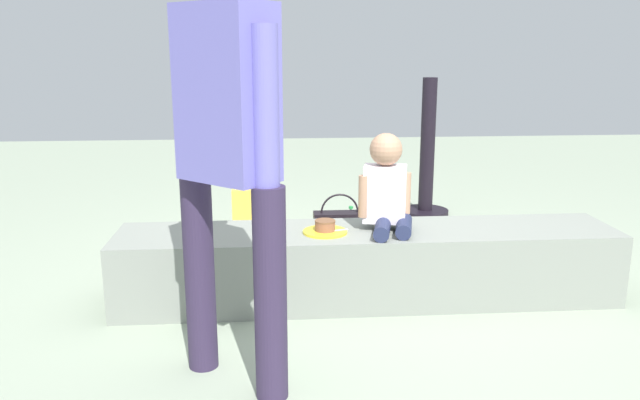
{
  "coord_description": "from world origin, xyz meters",
  "views": [
    {
      "loc": [
        -0.48,
        -2.97,
        1.25
      ],
      "look_at": [
        -0.27,
        -0.38,
        0.62
      ],
      "focal_mm": 34.97,
      "sensor_mm": 36.0,
      "label": 1
    }
  ],
  "objects_px": {
    "cake_plate": "(325,229)",
    "water_bottle_near_gift": "(243,254)",
    "child_seated": "(387,188)",
    "cake_box_white": "(395,257)",
    "gift_bag": "(250,210)",
    "adult_standing": "(228,123)",
    "handbag_black_leather": "(339,230)",
    "water_bottle_far_side": "(351,221)",
    "handbag_brown_canvas": "(502,249)"
  },
  "relations": [
    {
      "from": "cake_plate",
      "to": "water_bottle_near_gift",
      "type": "bearing_deg",
      "value": 128.64
    },
    {
      "from": "child_seated",
      "to": "cake_box_white",
      "type": "relative_size",
      "value": 1.43
    },
    {
      "from": "child_seated",
      "to": "gift_bag",
      "type": "height_order",
      "value": "child_seated"
    },
    {
      "from": "adult_standing",
      "to": "handbag_black_leather",
      "type": "bearing_deg",
      "value": 69.81
    },
    {
      "from": "child_seated",
      "to": "water_bottle_far_side",
      "type": "height_order",
      "value": "child_seated"
    },
    {
      "from": "adult_standing",
      "to": "handbag_brown_canvas",
      "type": "distance_m",
      "value": 2.14
    },
    {
      "from": "cake_plate",
      "to": "gift_bag",
      "type": "xyz_separation_m",
      "value": [
        -0.41,
        1.29,
        -0.23
      ]
    },
    {
      "from": "water_bottle_near_gift",
      "to": "cake_box_white",
      "type": "height_order",
      "value": "water_bottle_near_gift"
    },
    {
      "from": "cake_plate",
      "to": "handbag_brown_canvas",
      "type": "relative_size",
      "value": 0.8
    },
    {
      "from": "adult_standing",
      "to": "handbag_black_leather",
      "type": "relative_size",
      "value": 4.43
    },
    {
      "from": "water_bottle_far_side",
      "to": "gift_bag",
      "type": "bearing_deg",
      "value": 173.57
    },
    {
      "from": "adult_standing",
      "to": "water_bottle_near_gift",
      "type": "xyz_separation_m",
      "value": [
        -0.02,
        1.27,
        -0.91
      ]
    },
    {
      "from": "handbag_brown_canvas",
      "to": "child_seated",
      "type": "bearing_deg",
      "value": -149.98
    },
    {
      "from": "water_bottle_near_gift",
      "to": "handbag_brown_canvas",
      "type": "relative_size",
      "value": 0.69
    },
    {
      "from": "child_seated",
      "to": "adult_standing",
      "type": "bearing_deg",
      "value": -133.01
    },
    {
      "from": "cake_plate",
      "to": "cake_box_white",
      "type": "distance_m",
      "value": 0.76
    },
    {
      "from": "adult_standing",
      "to": "cake_plate",
      "type": "xyz_separation_m",
      "value": [
        0.41,
        0.73,
        -0.61
      ]
    },
    {
      "from": "gift_bag",
      "to": "handbag_black_leather",
      "type": "xyz_separation_m",
      "value": [
        0.58,
        -0.46,
        -0.02
      ]
    },
    {
      "from": "handbag_black_leather",
      "to": "cake_box_white",
      "type": "bearing_deg",
      "value": -47.48
    },
    {
      "from": "cake_box_white",
      "to": "handbag_black_leather",
      "type": "bearing_deg",
      "value": 132.52
    },
    {
      "from": "gift_bag",
      "to": "handbag_black_leather",
      "type": "relative_size",
      "value": 0.96
    },
    {
      "from": "cake_plate",
      "to": "water_bottle_far_side",
      "type": "bearing_deg",
      "value": 76.7
    },
    {
      "from": "adult_standing",
      "to": "water_bottle_far_side",
      "type": "bearing_deg",
      "value": 70.33
    },
    {
      "from": "cake_plate",
      "to": "adult_standing",
      "type": "bearing_deg",
      "value": -119.12
    },
    {
      "from": "water_bottle_near_gift",
      "to": "handbag_black_leather",
      "type": "bearing_deg",
      "value": 25.51
    },
    {
      "from": "adult_standing",
      "to": "handbag_black_leather",
      "type": "distance_m",
      "value": 1.87
    },
    {
      "from": "child_seated",
      "to": "handbag_brown_canvas",
      "type": "bearing_deg",
      "value": 30.02
    },
    {
      "from": "water_bottle_near_gift",
      "to": "handbag_black_leather",
      "type": "relative_size",
      "value": 0.52
    },
    {
      "from": "water_bottle_far_side",
      "to": "handbag_black_leather",
      "type": "bearing_deg",
      "value": -107.54
    },
    {
      "from": "water_bottle_far_side",
      "to": "handbag_black_leather",
      "type": "xyz_separation_m",
      "value": [
        -0.12,
        -0.39,
        0.05
      ]
    },
    {
      "from": "adult_standing",
      "to": "cake_plate",
      "type": "distance_m",
      "value": 1.04
    },
    {
      "from": "cake_plate",
      "to": "cake_box_white",
      "type": "relative_size",
      "value": 0.66
    },
    {
      "from": "child_seated",
      "to": "adult_standing",
      "type": "distance_m",
      "value": 1.13
    },
    {
      "from": "adult_standing",
      "to": "water_bottle_far_side",
      "type": "distance_m",
      "value": 2.25
    },
    {
      "from": "gift_bag",
      "to": "handbag_black_leather",
      "type": "height_order",
      "value": "handbag_black_leather"
    },
    {
      "from": "cake_plate",
      "to": "cake_box_white",
      "type": "height_order",
      "value": "cake_plate"
    },
    {
      "from": "child_seated",
      "to": "cake_box_white",
      "type": "distance_m",
      "value": 0.72
    },
    {
      "from": "handbag_brown_canvas",
      "to": "cake_box_white",
      "type": "bearing_deg",
      "value": 179.05
    },
    {
      "from": "cake_plate",
      "to": "handbag_black_leather",
      "type": "xyz_separation_m",
      "value": [
        0.16,
        0.82,
        -0.25
      ]
    },
    {
      "from": "gift_bag",
      "to": "handbag_brown_canvas",
      "type": "xyz_separation_m",
      "value": [
        1.52,
        -0.79,
        -0.06
      ]
    },
    {
      "from": "child_seated",
      "to": "cake_plate",
      "type": "height_order",
      "value": "child_seated"
    },
    {
      "from": "child_seated",
      "to": "cake_plate",
      "type": "relative_size",
      "value": 2.16
    },
    {
      "from": "gift_bag",
      "to": "water_bottle_far_side",
      "type": "xyz_separation_m",
      "value": [
        0.7,
        -0.08,
        -0.07
      ]
    },
    {
      "from": "cake_plate",
      "to": "handbag_black_leather",
      "type": "bearing_deg",
      "value": 78.74
    },
    {
      "from": "water_bottle_near_gift",
      "to": "cake_box_white",
      "type": "bearing_deg",
      "value": -2.24
    },
    {
      "from": "child_seated",
      "to": "water_bottle_near_gift",
      "type": "height_order",
      "value": "child_seated"
    },
    {
      "from": "handbag_black_leather",
      "to": "gift_bag",
      "type": "bearing_deg",
      "value": 141.12
    },
    {
      "from": "gift_bag",
      "to": "water_bottle_near_gift",
      "type": "distance_m",
      "value": 0.75
    },
    {
      "from": "water_bottle_far_side",
      "to": "handbag_black_leather",
      "type": "distance_m",
      "value": 0.41
    },
    {
      "from": "child_seated",
      "to": "water_bottle_far_side",
      "type": "relative_size",
      "value": 2.51
    }
  ]
}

